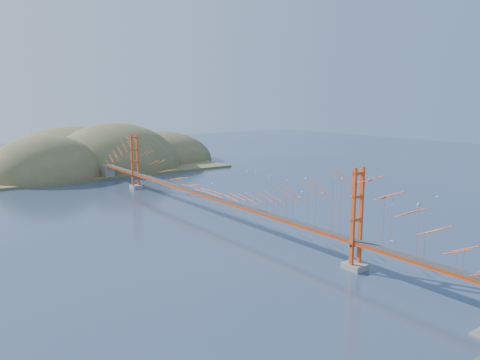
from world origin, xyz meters
TOP-DOWN VIEW (x-y plane):
  - ground at (0.00, 0.00)m, footprint 320.00×320.00m
  - bridge at (0.00, 0.18)m, footprint 2.20×94.40m
  - far_headlands at (2.21, 68.52)m, footprint 84.00×58.00m
  - sailboat_13 at (34.54, -15.35)m, footprint 0.57×0.50m
  - sailboat_9 at (45.48, 12.34)m, footprint 0.69×0.69m
  - sailboat_8 at (35.59, 33.50)m, footprint 0.57×0.50m
  - sailboat_7 at (33.14, 24.83)m, footprint 0.58×0.57m
  - sailboat_0 at (26.10, 5.94)m, footprint 0.45×0.50m
  - sailboat_17 at (33.11, 34.32)m, footprint 0.56×0.54m
  - sailboat_14 at (22.28, 2.74)m, footprint 0.44×0.51m
  - sailboat_16 at (16.10, 24.83)m, footprint 0.52×0.52m
  - sailboat_6 at (30.60, -12.85)m, footprint 0.55×0.55m
  - sailboat_10 at (12.13, -26.13)m, footprint 0.60×0.60m
  - sailboat_5 at (44.48, -13.14)m, footprint 0.46×0.54m
  - sailboat_4 at (38.89, 18.05)m, footprint 0.50×0.57m
  - sailboat_2 at (31.25, -3.02)m, footprint 0.56×0.52m
  - sailboat_3 at (12.00, 4.52)m, footprint 0.64×0.63m
  - sailboat_1 at (28.75, 2.70)m, footprint 0.55×0.55m
  - sailboat_12 at (9.09, 42.00)m, footprint 0.57×0.53m
  - sailboat_15 at (33.65, 18.74)m, footprint 0.47×0.51m
  - sailboat_11 at (44.82, 8.51)m, footprint 0.62×0.62m

SIDE VIEW (x-z plane):
  - ground at x=0.00m, z-range 0.00..0.00m
  - far_headlands at x=2.21m, z-range -12.50..12.50m
  - sailboat_0 at x=26.10m, z-range -0.15..0.42m
  - sailboat_16 at x=16.10m, z-range -0.15..0.42m
  - sailboat_15 at x=33.65m, z-range -0.15..0.42m
  - sailboat_6 at x=30.60m, z-range -0.16..0.43m
  - sailboat_14 at x=22.28m, z-range -0.16..0.43m
  - sailboat_1 at x=28.75m, z-range -0.16..0.45m
  - sailboat_5 at x=44.48m, z-range -0.17..0.45m
  - sailboat_17 at x=33.11m, z-range -0.17..0.46m
  - sailboat_2 at x=31.25m, z-range -0.17..0.46m
  - sailboat_8 at x=35.59m, z-range -0.18..0.47m
  - sailboat_4 at x=38.89m, z-range -0.18..0.47m
  - sailboat_12 at x=9.09m, z-range -0.18..0.47m
  - sailboat_13 at x=34.54m, z-range -0.18..0.47m
  - sailboat_7 at x=33.14m, z-range -0.18..0.48m
  - sailboat_11 at x=44.82m, z-range -0.18..0.48m
  - sailboat_10 at x=12.13m, z-range -0.18..0.48m
  - sailboat_3 at x=12.00m, z-range -0.21..0.52m
  - sailboat_9 at x=45.48m, z-range -0.21..0.52m
  - bridge at x=0.00m, z-range 1.01..13.01m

